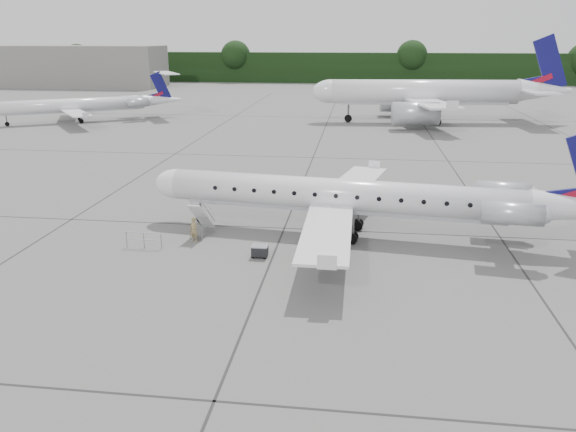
# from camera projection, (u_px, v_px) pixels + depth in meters

# --- Properties ---
(ground) EXTENTS (320.00, 320.00, 0.00)m
(ground) POSITION_uv_depth(u_px,v_px,m) (361.00, 276.00, 30.29)
(ground) COLOR #626260
(ground) RESTS_ON ground
(treeline) EXTENTS (260.00, 4.00, 8.00)m
(treeline) POSITION_uv_depth(u_px,v_px,m) (363.00, 68.00, 151.83)
(treeline) COLOR black
(treeline) RESTS_ON ground
(terminal_building) EXTENTS (40.00, 14.00, 10.00)m
(terminal_building) POSITION_uv_depth(u_px,v_px,m) (83.00, 66.00, 141.00)
(terminal_building) COLOR slate
(terminal_building) RESTS_ON ground
(main_regional_jet) EXTENTS (31.18, 24.16, 7.40)m
(main_regional_jet) POSITION_uv_depth(u_px,v_px,m) (341.00, 179.00, 35.50)
(main_regional_jet) COLOR silver
(main_regional_jet) RESTS_ON ground
(airstair) EXTENTS (1.13, 2.45, 2.32)m
(airstair) POSITION_uv_depth(u_px,v_px,m) (202.00, 218.00, 36.22)
(airstair) COLOR silver
(airstair) RESTS_ON ground
(passenger) EXTENTS (0.65, 0.51, 1.58)m
(passenger) POSITION_uv_depth(u_px,v_px,m) (194.00, 230.00, 35.11)
(passenger) COLOR olive
(passenger) RESTS_ON ground
(safety_railing) EXTENTS (2.20, 0.08, 1.00)m
(safety_railing) POSITION_uv_depth(u_px,v_px,m) (144.00, 241.00, 34.08)
(safety_railing) COLOR gray
(safety_railing) RESTS_ON ground
(baggage_cart) EXTENTS (0.91, 0.74, 0.79)m
(baggage_cart) POSITION_uv_depth(u_px,v_px,m) (260.00, 251.00, 32.76)
(baggage_cart) COLOR black
(baggage_cart) RESTS_ON ground
(bg_narrowbody) EXTENTS (36.76, 27.90, 12.48)m
(bg_narrowbody) POSITION_uv_depth(u_px,v_px,m) (425.00, 80.00, 81.76)
(bg_narrowbody) COLOR silver
(bg_narrowbody) RESTS_ON ground
(bg_regional_left) EXTENTS (32.90, 30.44, 7.02)m
(bg_regional_left) POSITION_uv_depth(u_px,v_px,m) (71.00, 99.00, 82.74)
(bg_regional_left) COLOR silver
(bg_regional_left) RESTS_ON ground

